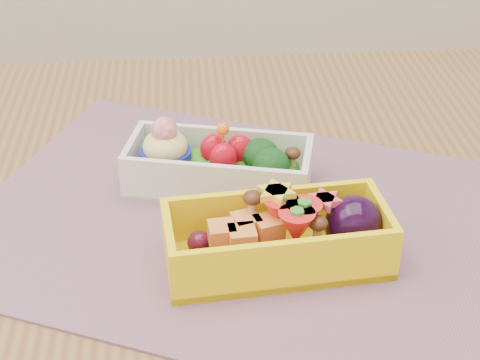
{
  "coord_description": "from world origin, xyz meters",
  "views": [
    {
      "loc": [
        0.01,
        -0.54,
        1.15
      ],
      "look_at": [
        0.06,
        0.03,
        0.79
      ],
      "focal_mm": 56.92,
      "sensor_mm": 36.0,
      "label": 1
    }
  ],
  "objects": [
    {
      "name": "table",
      "position": [
        0.0,
        0.0,
        0.65
      ],
      "size": [
        1.2,
        0.8,
        0.75
      ],
      "color": "brown",
      "rests_on": "ground"
    },
    {
      "name": "bento_white",
      "position": [
        0.04,
        0.08,
        0.78
      ],
      "size": [
        0.19,
        0.12,
        0.07
      ],
      "rotation": [
        0.0,
        0.0,
        -0.24
      ],
      "color": "silver",
      "rests_on": "placemat"
    },
    {
      "name": "bento_yellow",
      "position": [
        0.09,
        -0.04,
        0.78
      ],
      "size": [
        0.19,
        0.1,
        0.06
      ],
      "rotation": [
        0.0,
        0.0,
        0.09
      ],
      "color": "yellow",
      "rests_on": "placemat"
    },
    {
      "name": "placemat",
      "position": [
        0.05,
        0.02,
        0.75
      ],
      "size": [
        0.57,
        0.51,
        0.0
      ],
      "primitive_type": "cube",
      "rotation": [
        0.0,
        0.0,
        -0.42
      ],
      "color": "gray",
      "rests_on": "table"
    }
  ]
}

